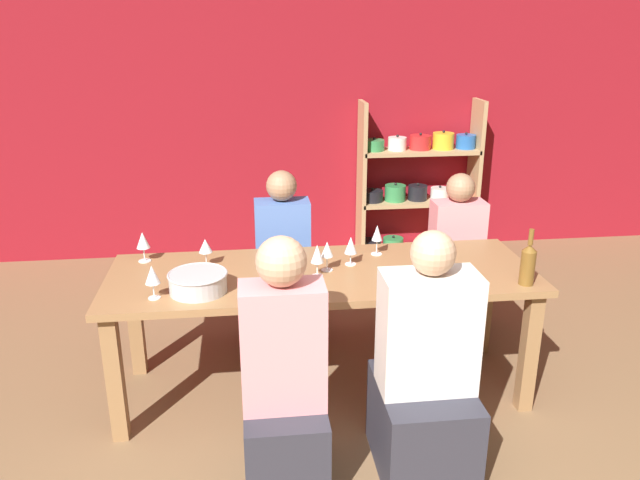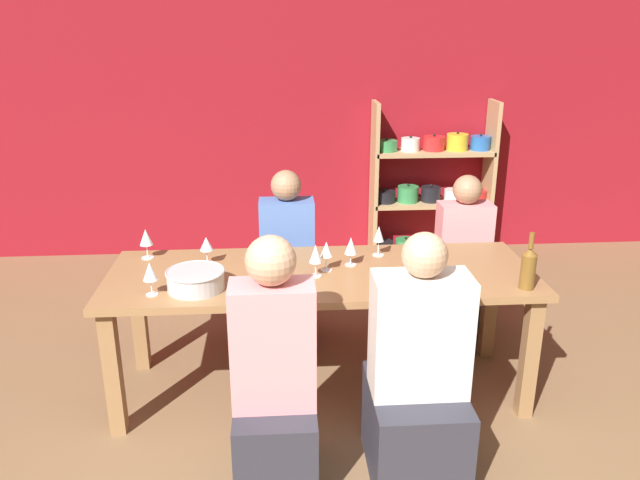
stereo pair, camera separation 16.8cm
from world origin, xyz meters
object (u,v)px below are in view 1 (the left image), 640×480
at_px(wine_glass_empty_a, 327,250).
at_px(wine_glass_red_c, 205,247).
at_px(wine_glass_white_b, 317,255).
at_px(person_far_a, 283,278).
at_px(mixing_bowl, 198,282).
at_px(wine_glass_empty_b, 377,234).
at_px(wine_bottle_green, 528,264).
at_px(wine_glass_white_c, 143,241).
at_px(person_far_b, 454,272).
at_px(person_near_a, 424,387).
at_px(wine_glass_white_a, 351,246).
at_px(dining_table, 322,287).
at_px(wine_glass_red_b, 269,266).
at_px(shelf_unit, 418,190).
at_px(wine_glass_red_a, 152,276).
at_px(person_near_b, 284,396).

bearing_deg(wine_glass_empty_a, wine_glass_red_c, 167.53).
distance_m(wine_glass_white_b, person_far_a, 0.87).
relative_size(mixing_bowl, wine_glass_empty_b, 1.69).
bearing_deg(wine_bottle_green, wine_glass_white_c, 164.06).
height_order(mixing_bowl, person_far_b, person_far_b).
distance_m(mixing_bowl, person_near_a, 1.24).
distance_m(mixing_bowl, wine_glass_white_a, 0.88).
bearing_deg(wine_glass_white_c, dining_table, -15.71).
height_order(wine_glass_red_b, person_near_a, person_near_a).
bearing_deg(shelf_unit, person_far_b, -95.78).
xyz_separation_m(mixing_bowl, wine_bottle_green, (1.70, -0.11, 0.06)).
bearing_deg(wine_bottle_green, person_far_b, 92.02).
height_order(wine_glass_red_c, person_near_a, person_near_a).
height_order(shelf_unit, wine_glass_red_c, shelf_unit).
height_order(wine_glass_white_c, person_near_a, person_near_a).
height_order(shelf_unit, mixing_bowl, shelf_unit).
bearing_deg(wine_glass_white_c, wine_bottle_green, -15.94).
distance_m(mixing_bowl, wine_glass_red_a, 0.23).
xyz_separation_m(wine_glass_red_c, person_far_b, (1.65, 0.52, -0.45)).
bearing_deg(person_near_a, wine_glass_white_a, 105.16).
bearing_deg(mixing_bowl, person_far_b, 27.69).
relative_size(dining_table, wine_glass_white_b, 12.98).
bearing_deg(person_far_a, wine_glass_red_a, 52.70).
xyz_separation_m(wine_glass_white_a, wine_glass_red_b, (-0.47, -0.30, 0.02)).
xyz_separation_m(wine_bottle_green, person_near_a, (-0.65, -0.42, -0.43)).
xyz_separation_m(wine_bottle_green, person_far_b, (-0.03, 0.99, -0.45)).
bearing_deg(wine_glass_red_c, person_far_b, 17.59).
distance_m(dining_table, mixing_bowl, 0.70).
distance_m(wine_glass_white_a, wine_glass_red_a, 1.10).
height_order(wine_glass_red_a, person_near_b, person_near_b).
bearing_deg(wine_glass_red_a, person_far_a, 52.70).
bearing_deg(person_near_b, wine_glass_red_c, 112.18).
bearing_deg(person_near_a, wine_bottle_green, 32.92).
distance_m(wine_glass_white_b, person_near_b, 0.84).
xyz_separation_m(wine_glass_red_b, person_near_a, (0.69, -0.51, -0.44)).
xyz_separation_m(dining_table, mixing_bowl, (-0.66, -0.19, 0.15)).
relative_size(wine_glass_empty_b, wine_glass_red_c, 1.12).
distance_m(dining_table, person_far_a, 0.73).
relative_size(shelf_unit, dining_table, 0.60).
distance_m(shelf_unit, person_far_b, 1.55).
xyz_separation_m(shelf_unit, wine_glass_empty_b, (-0.81, -1.98, 0.28)).
height_order(wine_glass_white_a, wine_glass_red_b, wine_glass_red_b).
distance_m(wine_glass_red_a, wine_glass_white_b, 0.86).
bearing_deg(wine_glass_empty_b, dining_table, -146.96).
bearing_deg(wine_glass_white_c, wine_glass_red_a, -77.19).
bearing_deg(dining_table, wine_glass_empty_a, 27.99).
xyz_separation_m(person_near_a, person_near_b, (-0.66, -0.03, 0.02)).
xyz_separation_m(wine_glass_red_a, person_far_b, (1.88, 0.93, -0.46)).
bearing_deg(person_far_b, wine_glass_red_c, 17.59).
relative_size(wine_bottle_green, wine_glass_red_c, 1.90).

